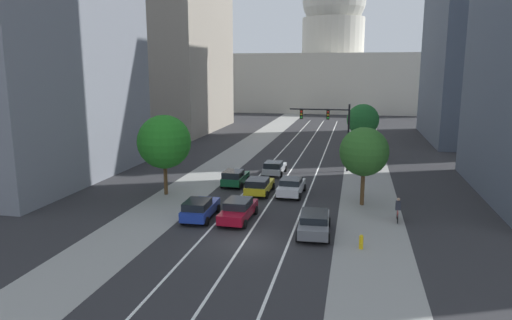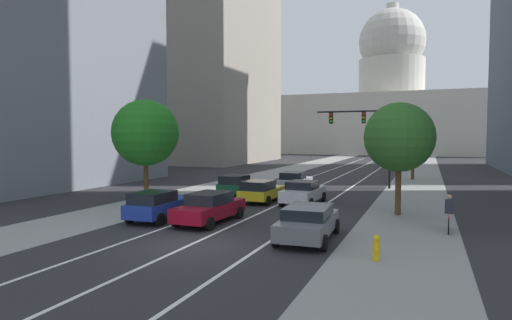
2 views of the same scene
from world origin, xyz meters
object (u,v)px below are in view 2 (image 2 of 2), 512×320
capitol_building (391,108)px  car_white (303,192)px  car_green (238,185)px  fire_hydrant (376,248)px  car_gray (308,222)px  car_crimson (210,207)px  street_tree_mid_left (145,133)px  traffic_signal_mast (367,129)px  street_tree_mid_right (413,134)px  car_silver (295,180)px  street_tree_near_right (399,137)px  cyclist (449,214)px  car_blue (159,205)px  car_yellow (261,191)px

capitol_building → car_white: bearing=-89.1°
car_green → fire_hydrant: 17.48m
car_green → car_gray: size_ratio=0.85×
capitol_building → car_crimson: 92.69m
capitol_building → fire_hydrant: capitol_building is taller
street_tree_mid_left → fire_hydrant: bearing=-29.2°
car_crimson → traffic_signal_mast: 19.35m
car_crimson → car_white: bearing=-18.9°
street_tree_mid_right → street_tree_mid_left: size_ratio=0.94×
car_silver → street_tree_near_right: 13.08m
car_green → capitol_building: bearing=-2.0°
car_crimson → car_green: bearing=17.5°
car_gray → street_tree_near_right: 8.81m
car_green → car_crimson: car_green is taller
car_gray → street_tree_mid_left: (-13.38, 7.12, 3.82)m
traffic_signal_mast → car_white: bearing=-103.8°
capitol_building → cyclist: 91.05m
car_silver → car_crimson: (0.00, -14.91, 0.04)m
car_green → car_blue: 9.95m
street_tree_mid_left → car_white: bearing=11.0°
car_gray → car_yellow: (-5.55, 8.91, -0.01)m
street_tree_mid_right → capitol_building: bearing=96.4°
car_blue → car_crimson: bearing=-84.8°
car_gray → traffic_signal_mast: size_ratio=0.67×
car_gray → cyclist: size_ratio=2.76×
car_green → car_crimson: size_ratio=0.84×
cyclist → street_tree_mid_left: 19.59m
cyclist → street_tree_near_right: size_ratio=0.28×
street_tree_mid_right → street_tree_near_right: (-0.09, -20.91, -0.24)m
car_yellow → street_tree_near_right: street_tree_near_right is taller
cyclist → street_tree_mid_left: (-18.94, 3.31, 3.74)m
car_white → fire_hydrant: car_white is taller
car_green → fire_hydrant: (11.34, -13.30, -0.33)m
car_blue → street_tree_near_right: size_ratio=0.72×
car_green → street_tree_near_right: size_ratio=0.65×
car_yellow → car_gray: bearing=-147.6°
fire_hydrant → street_tree_near_right: bearing=89.3°
car_white → cyclist: (8.34, -5.36, 0.07)m
car_crimson → street_tree_mid_left: 10.27m
car_silver → car_white: (2.78, -7.39, 0.03)m
car_blue → fire_hydrant: size_ratio=4.95×
traffic_signal_mast → street_tree_mid_left: size_ratio=1.03×
capitol_building → car_blue: size_ratio=12.17×
car_crimson → car_white: car_crimson is taller
car_green → car_crimson: 10.01m
capitol_building → car_yellow: bearing=-90.9°
street_tree_mid_right → street_tree_near_right: street_tree_mid_right is taller
capitol_building → traffic_signal_mast: bearing=-86.9°
fire_hydrant → cyclist: cyclist is taller
fire_hydrant → car_yellow: bearing=128.0°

